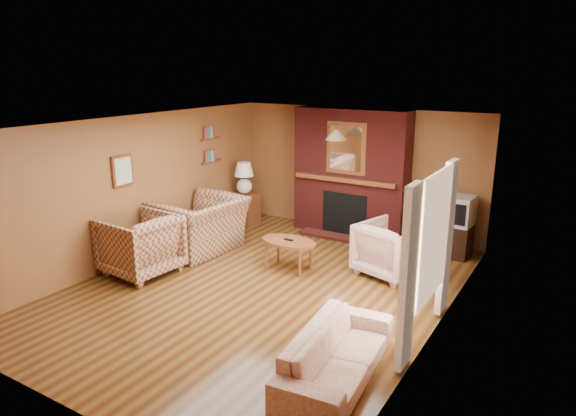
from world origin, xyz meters
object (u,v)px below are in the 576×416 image
Objects in this scene: floral_armchair at (391,249)px; side_table at (245,209)px; plaid_armchair at (140,245)px; floral_sofa at (337,354)px; tv_stand at (454,240)px; fireplace at (351,174)px; plaid_loveseat at (199,225)px; crt_tv at (457,210)px; table_lamp at (244,176)px; coffee_table at (289,244)px.

floral_armchair is 3.64m from side_table.
floral_sofa is (3.85, -0.94, -0.21)m from plaid_armchair.
floral_armchair is 1.61× the size of tv_stand.
fireplace is 1.66× the size of plaid_loveseat.
crt_tv is at bearing -99.39° from floral_armchair.
table_lamp is (-3.50, 1.00, 0.58)m from floral_armchair.
fireplace is at bearing 155.58° from plaid_armchair.
side_table is at bearing 0.00° from table_lamp.
floral_armchair is at bearing -115.80° from crt_tv.
crt_tv reaches higher than side_table.
coffee_table is at bearing -38.69° from side_table.
floral_armchair is 1.40× the size of table_lamp.
floral_armchair reaches higher than tv_stand.
plaid_loveseat is 4.42m from crt_tv.
plaid_loveseat is 3.33m from floral_armchair.
plaid_armchair is 2.98m from side_table.
plaid_armchair is 1.84× the size of tv_stand.
coffee_table is (1.89, 1.34, -0.05)m from plaid_armchair.
table_lamp is at bearing -172.47° from plaid_armchair.
fireplace is 3.77× the size of side_table.
fireplace reaches higher than side_table.
floral_sofa is (1.90, -4.45, -0.91)m from fireplace.
floral_armchair is at bearing -112.97° from tv_stand.
fireplace is 3.67× the size of table_lamp.
floral_sofa reaches higher than coffee_table.
floral_armchair is 3.69m from table_lamp.
tv_stand is at bearing 134.37° from plaid_armchair.
plaid_loveseat is (-1.85, -2.24, -0.71)m from fireplace.
side_table is 4.19m from crt_tv.
plaid_armchair is 1.82× the size of crt_tv.
floral_sofa is at bearing -92.02° from crt_tv.
fireplace is 4.08m from plaid_armchair.
side_table is (-3.50, 1.00, -0.10)m from floral_armchair.
plaid_armchair is 3.02m from table_lamp.
coffee_table is (1.79, 0.08, -0.04)m from plaid_loveseat.
plaid_loveseat is 1.80m from table_lamp.
plaid_loveseat is 1.79m from coffee_table.
fireplace reaches higher than tv_stand.
coffee_table is (-1.46, -0.63, 0.01)m from floral_armchair.
floral_sofa is 1.99× the size of coffee_table.
fireplace reaches higher than table_lamp.
plaid_armchair is at bearing -0.33° from plaid_loveseat.
floral_sofa is at bearing 116.14° from floral_armchair.
plaid_loveseat is 1.38× the size of plaid_armchair.
coffee_table is 1.41× the size of table_lamp.
floral_sofa is (3.75, -2.21, -0.20)m from plaid_loveseat.
plaid_armchair is 0.57× the size of floral_sofa.
crt_tv reaches higher than coffee_table.
side_table is at bearing -172.44° from tv_stand.
side_table is at bearing 0.47° from floral_armchair.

